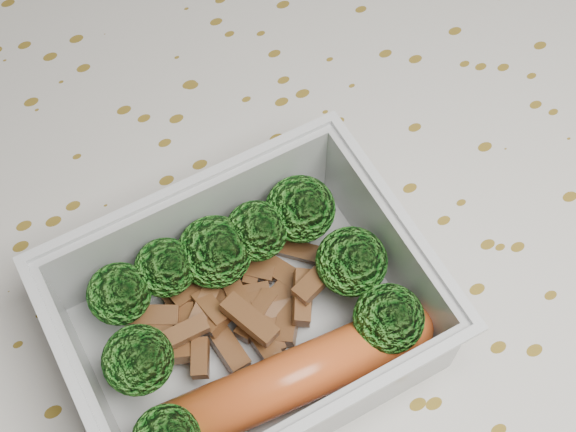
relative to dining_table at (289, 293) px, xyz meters
name	(u,v)px	position (x,y,z in m)	size (l,w,h in m)	color
dining_table	(289,293)	(0.00, 0.00, 0.00)	(1.40, 0.90, 0.75)	brown
tablecloth	(289,262)	(0.00, 0.00, 0.05)	(1.46, 0.96, 0.19)	silver
lunch_container	(249,323)	(-0.05, -0.05, 0.11)	(0.19, 0.15, 0.07)	silver
broccoli_florets	(245,285)	(-0.04, -0.03, 0.12)	(0.16, 0.12, 0.05)	#608C3F
meat_pile	(237,309)	(-0.05, -0.03, 0.10)	(0.12, 0.08, 0.03)	brown
sausage	(290,380)	(-0.04, -0.08, 0.11)	(0.16, 0.04, 0.03)	#CB5322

